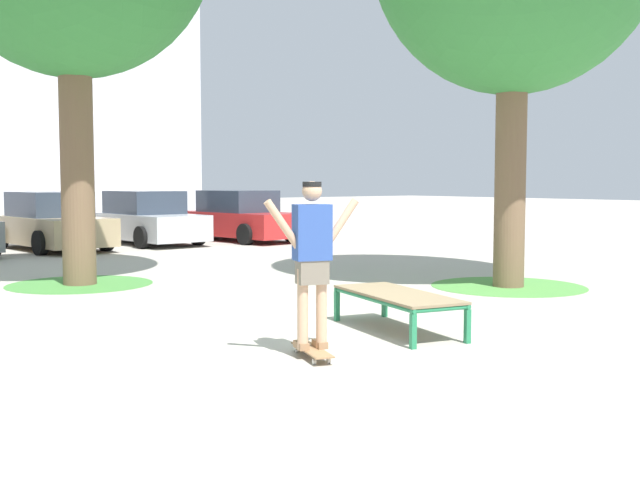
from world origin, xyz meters
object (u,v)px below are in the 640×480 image
at_px(skate_box, 397,297).
at_px(car_red, 240,218).
at_px(skateboard, 312,350).
at_px(skater, 312,253).
at_px(car_tan, 51,223).
at_px(car_silver, 146,220).

bearing_deg(skate_box, car_red, 65.50).
height_order(skateboard, skater, skater).
xyz_separation_m(skateboard, car_red, (7.58, 13.51, 0.61)).
bearing_deg(car_tan, car_red, -5.11).
height_order(skateboard, car_silver, car_silver).
bearing_deg(skateboard, skate_box, 16.38).
height_order(skate_box, car_silver, car_silver).
bearing_deg(car_silver, car_tan, -177.29).
xyz_separation_m(car_tan, car_red, (5.46, -0.49, 0.00)).
relative_size(car_tan, car_red, 0.99).
relative_size(skateboard, car_red, 0.19).
height_order(car_silver, car_red, same).
height_order(skater, car_silver, skater).
bearing_deg(skater, skateboard, -108.42).
relative_size(skater, car_silver, 0.40).
bearing_deg(skate_box, skateboard, -163.62).
height_order(car_tan, car_silver, same).
distance_m(skate_box, car_tan, 13.53).
distance_m(skateboard, car_red, 15.50).
bearing_deg(skateboard, car_tan, 81.37).
bearing_deg(skate_box, car_tan, 87.96).
xyz_separation_m(skateboard, skater, (0.00, 0.00, 0.99)).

